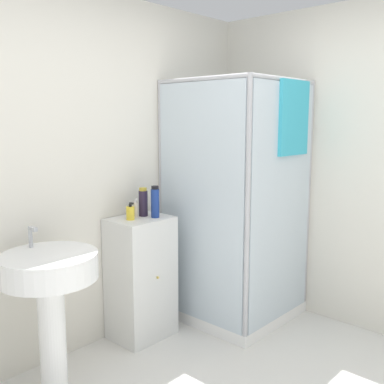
{
  "coord_description": "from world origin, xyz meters",
  "views": [
    {
      "loc": [
        -1.69,
        -0.96,
        1.63
      ],
      "look_at": [
        0.6,
        1.14,
        1.13
      ],
      "focal_mm": 42.0,
      "sensor_mm": 36.0,
      "label": 1
    }
  ],
  "objects_px": {
    "shampoo_bottle_blue": "(155,202)",
    "lotion_bottle_white": "(136,210)",
    "sink": "(50,286)",
    "shampoo_bottle_tall_black": "(143,202)",
    "soap_dispenser": "(130,213)"
  },
  "relations": [
    {
      "from": "shampoo_bottle_tall_black",
      "to": "shampoo_bottle_blue",
      "type": "height_order",
      "value": "shampoo_bottle_blue"
    },
    {
      "from": "shampoo_bottle_tall_black",
      "to": "lotion_bottle_white",
      "type": "bearing_deg",
      "value": 175.05
    },
    {
      "from": "shampoo_bottle_tall_black",
      "to": "lotion_bottle_white",
      "type": "height_order",
      "value": "shampoo_bottle_tall_black"
    },
    {
      "from": "sink",
      "to": "shampoo_bottle_blue",
      "type": "bearing_deg",
      "value": 5.97
    },
    {
      "from": "sink",
      "to": "soap_dispenser",
      "type": "relative_size",
      "value": 7.82
    },
    {
      "from": "shampoo_bottle_tall_black",
      "to": "lotion_bottle_white",
      "type": "xyz_separation_m",
      "value": [
        -0.07,
        0.01,
        -0.05
      ]
    },
    {
      "from": "shampoo_bottle_tall_black",
      "to": "soap_dispenser",
      "type": "bearing_deg",
      "value": -169.39
    },
    {
      "from": "sink",
      "to": "shampoo_bottle_blue",
      "type": "height_order",
      "value": "shampoo_bottle_blue"
    },
    {
      "from": "soap_dispenser",
      "to": "shampoo_bottle_blue",
      "type": "xyz_separation_m",
      "value": [
        0.17,
        -0.08,
        0.06
      ]
    },
    {
      "from": "shampoo_bottle_blue",
      "to": "soap_dispenser",
      "type": "bearing_deg",
      "value": 155.93
    },
    {
      "from": "shampoo_bottle_blue",
      "to": "lotion_bottle_white",
      "type": "relative_size",
      "value": 1.67
    },
    {
      "from": "soap_dispenser",
      "to": "sink",
      "type": "bearing_deg",
      "value": -167.08
    },
    {
      "from": "sink",
      "to": "shampoo_bottle_tall_black",
      "type": "distance_m",
      "value": 0.99
    },
    {
      "from": "sink",
      "to": "shampoo_bottle_blue",
      "type": "relative_size",
      "value": 4.25
    },
    {
      "from": "soap_dispenser",
      "to": "lotion_bottle_white",
      "type": "height_order",
      "value": "lotion_bottle_white"
    }
  ]
}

